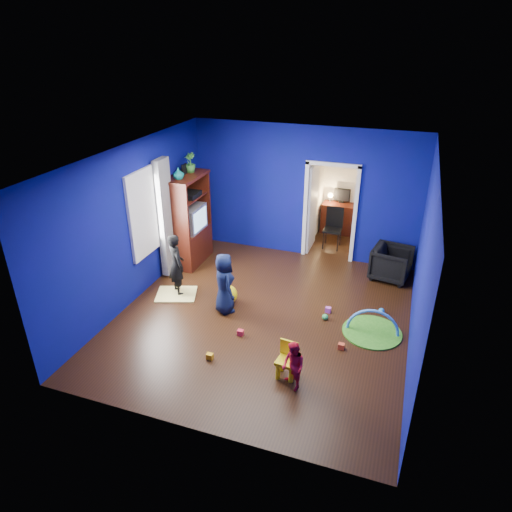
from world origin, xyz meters
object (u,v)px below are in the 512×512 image
(child_navy, at_px, (224,283))
(folding_chair, at_px, (333,229))
(vase, at_px, (178,174))
(tv_armoire, at_px, (189,220))
(crt_tv, at_px, (190,218))
(hopper_ball, at_px, (228,295))
(child_black, at_px, (176,265))
(kid_chair, at_px, (287,362))
(toddler_red, at_px, (293,366))
(study_desk, at_px, (339,218))
(armchair, at_px, (391,263))
(play_mat, at_px, (372,332))

(child_navy, height_order, folding_chair, child_navy)
(vase, distance_m, tv_armoire, 1.14)
(child_navy, bearing_deg, crt_tv, 0.70)
(hopper_ball, bearing_deg, crt_tv, 135.59)
(child_black, relative_size, crt_tv, 1.76)
(kid_chair, bearing_deg, toddler_red, -46.09)
(crt_tv, height_order, study_desk, crt_tv)
(study_desk, bearing_deg, crt_tv, -135.88)
(armchair, relative_size, folding_chair, 0.82)
(armchair, xyz_separation_m, kid_chair, (-1.21, -3.58, -0.10))
(vase, distance_m, study_desk, 4.44)
(child_black, bearing_deg, armchair, -112.18)
(child_navy, distance_m, tv_armoire, 2.23)
(tv_armoire, bearing_deg, study_desk, 43.71)
(child_navy, relative_size, tv_armoire, 0.58)
(child_black, bearing_deg, toddler_red, -172.18)
(vase, xyz_separation_m, hopper_ball, (1.43, -1.07, -1.89))
(child_black, xyz_separation_m, study_desk, (2.43, 4.02, -0.24))
(armchair, xyz_separation_m, child_navy, (-2.75, -2.24, 0.22))
(child_navy, height_order, tv_armoire, tv_armoire)
(child_black, relative_size, folding_chair, 1.34)
(vase, xyz_separation_m, tv_armoire, (0.00, 0.30, -1.09))
(study_desk, bearing_deg, folding_chair, -90.00)
(hopper_ball, xyz_separation_m, study_desk, (1.38, 4.05, 0.19))
(crt_tv, relative_size, hopper_ball, 1.91)
(child_navy, distance_m, toddler_red, 2.29)
(toddler_red, height_order, play_mat, toddler_red)
(crt_tv, relative_size, kid_chair, 1.40)
(armchair, bearing_deg, vase, 112.17)
(child_navy, height_order, study_desk, child_navy)
(child_navy, bearing_deg, toddler_red, -173.38)
(child_black, distance_m, tv_armoire, 1.43)
(toddler_red, relative_size, study_desk, 0.86)
(child_black, distance_m, crt_tv, 1.43)
(child_black, distance_m, toddler_red, 3.34)
(crt_tv, relative_size, folding_chair, 0.76)
(folding_chair, bearing_deg, crt_tv, -148.08)
(armchair, bearing_deg, study_desk, 44.54)
(crt_tv, bearing_deg, hopper_ball, -44.41)
(tv_armoire, height_order, kid_chair, tv_armoire)
(tv_armoire, height_order, study_desk, tv_armoire)
(armchair, height_order, tv_armoire, tv_armoire)
(child_navy, distance_m, play_mat, 2.69)
(child_navy, relative_size, crt_tv, 1.62)
(crt_tv, height_order, kid_chair, crt_tv)
(armchair, bearing_deg, child_navy, 139.02)
(crt_tv, bearing_deg, vase, -97.59)
(armchair, xyz_separation_m, crt_tv, (-4.20, -0.63, 0.67))
(tv_armoire, bearing_deg, play_mat, -19.24)
(tv_armoire, bearing_deg, hopper_ball, -43.60)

